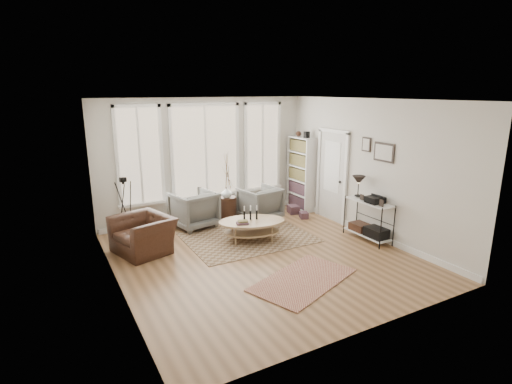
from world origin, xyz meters
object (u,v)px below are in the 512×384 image
low_shelf (368,216)px  armchair_right (260,203)px  bookcase (301,173)px  side_table (228,189)px  accent_chair (143,235)px  armchair_left (194,209)px  coffee_table (252,225)px

low_shelf → armchair_right: bearing=120.4°
bookcase → low_shelf: size_ratio=1.58×
bookcase → armchair_right: (-1.38, -0.26, -0.55)m
armchair_right → side_table: 0.86m
side_table → accent_chair: 2.46m
bookcase → armchair_right: bookcase is taller
accent_chair → bookcase: bearing=85.1°
armchair_left → side_table: side_table is taller
side_table → bookcase: bearing=0.0°
low_shelf → side_table: (-2.05, 2.52, 0.29)m
low_shelf → side_table: bearing=129.1°
bookcase → armchair_right: size_ratio=2.33×
bookcase → accent_chair: bookcase is taller
bookcase → armchair_left: bookcase is taller
low_shelf → coffee_table: low_shelf is taller
bookcase → coffee_table: 2.70m
low_shelf → accent_chair: low_shelf is taller
bookcase → armchair_right: bearing=-169.4°
bookcase → accent_chair: 4.48m
armchair_left → accent_chair: bearing=22.2°
armchair_left → accent_chair: armchair_left is taller
coffee_table → accent_chair: size_ratio=1.45×
armchair_left → armchair_right: bearing=159.5°
armchair_left → side_table: bearing=169.0°
coffee_table → side_table: side_table is taller
armchair_left → bookcase: bearing=168.6°
low_shelf → armchair_right: (-1.33, 2.26, -0.11)m
bookcase → accent_chair: size_ratio=1.90×
bookcase → low_shelf: (-0.06, -2.52, -0.44)m
armchair_right → side_table: side_table is taller
low_shelf → armchair_left: (-2.91, 2.51, -0.09)m
coffee_table → armchair_left: size_ratio=1.71×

